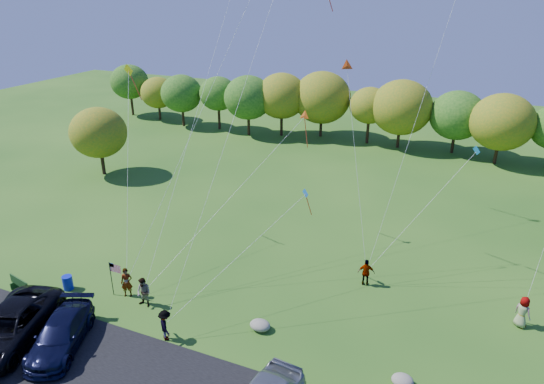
{
  "coord_description": "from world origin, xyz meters",
  "views": [
    {
      "loc": [
        12.44,
        -18.08,
        18.01
      ],
      "look_at": [
        2.06,
        6.0,
        6.76
      ],
      "focal_mm": 32.0,
      "sensor_mm": 36.0,
      "label": 1
    }
  ],
  "objects_px": {
    "minivan_navy": "(61,334)",
    "flyer_c": "(165,325)",
    "minivan_dark": "(9,327)",
    "trash_barrel": "(68,283)",
    "flyer_b": "(144,292)",
    "flyer_d": "(366,272)",
    "flyer_a": "(127,282)",
    "park_bench": "(21,284)",
    "flyer_e": "(523,312)"
  },
  "relations": [
    {
      "from": "flyer_b",
      "to": "flyer_c",
      "type": "distance_m",
      "value": 3.55
    },
    {
      "from": "minivan_dark",
      "to": "trash_barrel",
      "type": "height_order",
      "value": "minivan_dark"
    },
    {
      "from": "flyer_e",
      "to": "park_bench",
      "type": "bearing_deg",
      "value": 54.17
    },
    {
      "from": "minivan_navy",
      "to": "flyer_a",
      "type": "bearing_deg",
      "value": 65.28
    },
    {
      "from": "minivan_dark",
      "to": "flyer_b",
      "type": "xyz_separation_m",
      "value": [
        4.68,
        5.55,
        -0.07
      ]
    },
    {
      "from": "flyer_e",
      "to": "park_bench",
      "type": "height_order",
      "value": "flyer_e"
    },
    {
      "from": "park_bench",
      "to": "trash_barrel",
      "type": "bearing_deg",
      "value": 42.02
    },
    {
      "from": "flyer_b",
      "to": "flyer_d",
      "type": "relative_size",
      "value": 1.03
    },
    {
      "from": "flyer_a",
      "to": "park_bench",
      "type": "bearing_deg",
      "value": 171.43
    },
    {
      "from": "trash_barrel",
      "to": "minivan_navy",
      "type": "bearing_deg",
      "value": -48.37
    },
    {
      "from": "flyer_d",
      "to": "trash_barrel",
      "type": "height_order",
      "value": "flyer_d"
    },
    {
      "from": "minivan_dark",
      "to": "park_bench",
      "type": "xyz_separation_m",
      "value": [
        -3.38,
        3.63,
        -0.45
      ]
    },
    {
      "from": "flyer_c",
      "to": "flyer_e",
      "type": "relative_size",
      "value": 0.95
    },
    {
      "from": "flyer_c",
      "to": "trash_barrel",
      "type": "relative_size",
      "value": 1.96
    },
    {
      "from": "flyer_b",
      "to": "trash_barrel",
      "type": "bearing_deg",
      "value": -170.68
    },
    {
      "from": "flyer_b",
      "to": "minivan_dark",
      "type": "bearing_deg",
      "value": -125.8
    },
    {
      "from": "minivan_dark",
      "to": "trash_barrel",
      "type": "relative_size",
      "value": 7.37
    },
    {
      "from": "flyer_e",
      "to": "flyer_a",
      "type": "bearing_deg",
      "value": 53.26
    },
    {
      "from": "flyer_e",
      "to": "park_bench",
      "type": "relative_size",
      "value": 1.0
    },
    {
      "from": "minivan_dark",
      "to": "flyer_c",
      "type": "bearing_deg",
      "value": 9.77
    },
    {
      "from": "flyer_b",
      "to": "flyer_d",
      "type": "height_order",
      "value": "flyer_b"
    },
    {
      "from": "flyer_b",
      "to": "park_bench",
      "type": "relative_size",
      "value": 1.0
    },
    {
      "from": "park_bench",
      "to": "trash_barrel",
      "type": "relative_size",
      "value": 2.05
    },
    {
      "from": "minivan_navy",
      "to": "flyer_c",
      "type": "bearing_deg",
      "value": 7.64
    },
    {
      "from": "flyer_b",
      "to": "trash_barrel",
      "type": "height_order",
      "value": "flyer_b"
    },
    {
      "from": "minivan_navy",
      "to": "flyer_a",
      "type": "xyz_separation_m",
      "value": [
        0.2,
        5.2,
        0.12
      ]
    },
    {
      "from": "minivan_dark",
      "to": "minivan_navy",
      "type": "xyz_separation_m",
      "value": [
        2.86,
        0.79,
        -0.17
      ]
    },
    {
      "from": "flyer_d",
      "to": "flyer_e",
      "type": "relative_size",
      "value": 0.96
    },
    {
      "from": "flyer_d",
      "to": "flyer_b",
      "type": "bearing_deg",
      "value": 18.84
    },
    {
      "from": "flyer_a",
      "to": "flyer_d",
      "type": "relative_size",
      "value": 1.05
    },
    {
      "from": "minivan_dark",
      "to": "park_bench",
      "type": "bearing_deg",
      "value": 117.67
    },
    {
      "from": "flyer_a",
      "to": "flyer_b",
      "type": "xyz_separation_m",
      "value": [
        1.62,
        -0.44,
        -0.02
      ]
    },
    {
      "from": "flyer_c",
      "to": "flyer_e",
      "type": "bearing_deg",
      "value": -111.12
    },
    {
      "from": "flyer_a",
      "to": "flyer_c",
      "type": "bearing_deg",
      "value": -56.88
    },
    {
      "from": "minivan_navy",
      "to": "flyer_e",
      "type": "relative_size",
      "value": 2.85
    },
    {
      "from": "flyer_d",
      "to": "flyer_e",
      "type": "distance_m",
      "value": 9.11
    },
    {
      "from": "flyer_e",
      "to": "trash_barrel",
      "type": "relative_size",
      "value": 2.05
    },
    {
      "from": "minivan_dark",
      "to": "flyer_b",
      "type": "distance_m",
      "value": 7.26
    },
    {
      "from": "flyer_b",
      "to": "flyer_d",
      "type": "bearing_deg",
      "value": 36.92
    },
    {
      "from": "minivan_dark",
      "to": "flyer_b",
      "type": "relative_size",
      "value": 3.62
    },
    {
      "from": "flyer_a",
      "to": "flyer_c",
      "type": "distance_m",
      "value": 5.16
    },
    {
      "from": "flyer_a",
      "to": "trash_barrel",
      "type": "relative_size",
      "value": 2.07
    },
    {
      "from": "flyer_c",
      "to": "trash_barrel",
      "type": "bearing_deg",
      "value": 32.4
    },
    {
      "from": "flyer_d",
      "to": "flyer_e",
      "type": "bearing_deg",
      "value": 162.47
    },
    {
      "from": "minivan_dark",
      "to": "flyer_a",
      "type": "distance_m",
      "value": 6.73
    },
    {
      "from": "flyer_b",
      "to": "flyer_d",
      "type": "xyz_separation_m",
      "value": [
        11.79,
        7.54,
        -0.03
      ]
    },
    {
      "from": "trash_barrel",
      "to": "park_bench",
      "type": "bearing_deg",
      "value": -149.62
    },
    {
      "from": "flyer_b",
      "to": "trash_barrel",
      "type": "distance_m",
      "value": 5.66
    },
    {
      "from": "park_bench",
      "to": "flyer_a",
      "type": "bearing_deg",
      "value": 31.77
    },
    {
      "from": "minivan_navy",
      "to": "flyer_a",
      "type": "height_order",
      "value": "flyer_a"
    }
  ]
}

